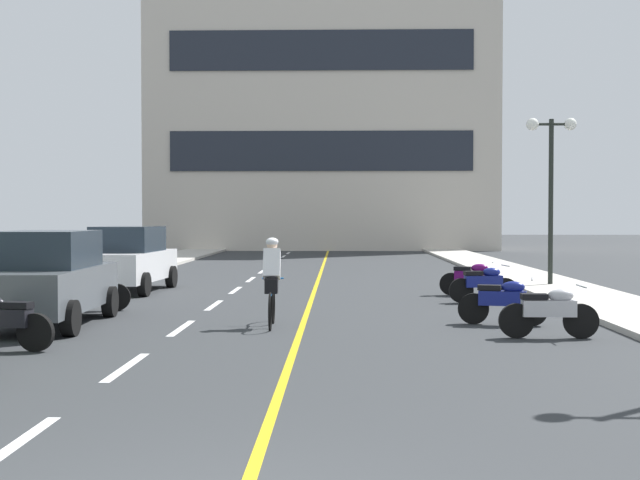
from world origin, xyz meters
The scene contains 27 objects.
ground_plane centered at (0.00, 21.00, 0.00)m, with size 140.00×140.00×0.00m, color #2D3033.
curb_left centered at (-7.20, 24.00, 0.06)m, with size 2.40×72.00×0.12m, color #B7B2A8.
curb_right centered at (7.20, 24.00, 0.06)m, with size 2.40×72.00×0.12m, color #B7B2A8.
lane_dash_0 centered at (-2.00, 2.00, 0.00)m, with size 0.14×2.20×0.01m, color silver.
lane_dash_1 centered at (-2.00, 6.00, 0.00)m, with size 0.14×2.20×0.01m, color silver.
lane_dash_2 centered at (-2.00, 10.00, 0.00)m, with size 0.14×2.20×0.01m, color silver.
lane_dash_3 centered at (-2.00, 14.00, 0.00)m, with size 0.14×2.20×0.01m, color silver.
lane_dash_4 centered at (-2.00, 18.00, 0.00)m, with size 0.14×2.20×0.01m, color silver.
lane_dash_5 centered at (-2.00, 22.00, 0.00)m, with size 0.14×2.20×0.01m, color silver.
lane_dash_6 centered at (-2.00, 26.00, 0.00)m, with size 0.14×2.20×0.01m, color silver.
lane_dash_7 centered at (-2.00, 30.00, 0.00)m, with size 0.14×2.20×0.01m, color silver.
lane_dash_8 centered at (-2.00, 34.00, 0.00)m, with size 0.14×2.20×0.01m, color silver.
lane_dash_9 centered at (-2.00, 38.00, 0.00)m, with size 0.14×2.20×0.01m, color silver.
lane_dash_10 centered at (-2.00, 42.00, 0.00)m, with size 0.14×2.20×0.01m, color silver.
lane_dash_11 centered at (-2.00, 46.00, 0.00)m, with size 0.14×2.20×0.01m, color silver.
centre_line_yellow centered at (0.25, 24.00, 0.00)m, with size 0.12×66.00×0.01m, color gold.
office_building centered at (-0.19, 49.82, 10.15)m, with size 21.94×9.75×20.31m.
street_lamp_mid centered at (7.13, 18.95, 3.69)m, with size 1.46×0.36×4.85m.
parked_car_near centered at (-4.63, 10.28, 0.92)m, with size 2.03×4.25×1.82m.
parked_car_mid centered at (-4.93, 17.50, 0.92)m, with size 2.09×4.28×1.82m.
motorcycle_3 centered at (-4.29, 7.34, 0.47)m, with size 1.69×0.60×0.92m.
motorcycle_4 centered at (4.56, 8.86, 0.47)m, with size 1.70×0.60×0.92m.
motorcycle_5 centered at (4.12, 10.60, 0.47)m, with size 1.68×0.67×0.92m.
motorcycle_6 centered at (-4.55, 12.75, 0.47)m, with size 1.70×0.60×0.92m.
motorcycle_7 centered at (4.47, 14.76, 0.47)m, with size 1.70×0.60×0.92m.
motorcycle_8 centered at (4.46, 16.47, 0.47)m, with size 1.67×0.71×0.92m.
cyclist_rider centered at (-0.33, 10.27, 0.89)m, with size 0.42×1.77×1.71m.
Camera 1 is at (0.97, -5.36, 2.09)m, focal length 46.43 mm.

